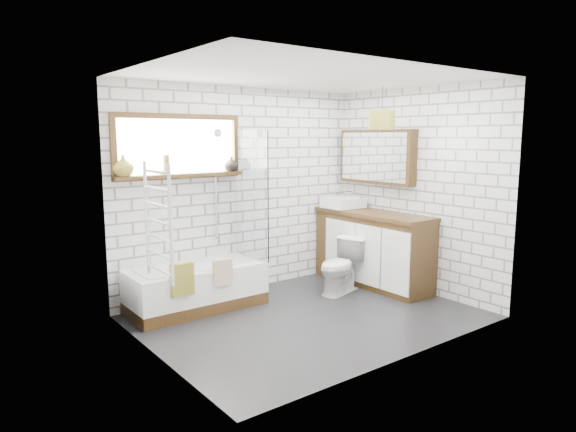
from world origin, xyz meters
TOP-DOWN VIEW (x-y plane):
  - floor at (0.00, 0.00)m, footprint 3.40×2.60m
  - ceiling at (0.00, 0.00)m, footprint 3.40×2.60m
  - wall_back at (0.00, 1.30)m, footprint 3.40×0.01m
  - wall_front at (0.00, -1.30)m, footprint 3.40×0.01m
  - wall_left at (-1.70, 0.00)m, footprint 0.01×2.60m
  - wall_right at (1.70, 0.00)m, footprint 0.01×2.60m
  - window at (-0.85, 1.26)m, footprint 1.52×0.16m
  - towel_radiator at (-1.66, 0.00)m, footprint 0.06×0.52m
  - mirror_cabinet at (1.62, 0.60)m, footprint 0.16×1.20m
  - shower_riser at (-0.40, 1.26)m, footprint 0.02×0.02m
  - bathtub at (-0.83, 0.97)m, footprint 1.50×0.66m
  - shower_screen at (-0.10, 0.97)m, footprint 0.02×0.72m
  - towel_green at (-1.16, 0.64)m, footprint 0.24×0.07m
  - towel_beige at (-0.69, 0.64)m, footprint 0.22×0.05m
  - vanity at (1.43, 0.45)m, footprint 0.54×1.68m
  - basin at (1.37, 0.95)m, footprint 0.48×0.42m
  - tap at (1.53, 0.95)m, footprint 0.03×0.03m
  - toilet at (0.86, 0.43)m, footprint 0.54×0.74m
  - vase_olive at (-1.50, 1.23)m, footprint 0.25×0.25m
  - vase_dark at (-0.20, 1.23)m, footprint 0.22×0.22m
  - bottle at (-1.02, 1.23)m, footprint 0.07×0.07m
  - pendant at (1.22, 0.15)m, footprint 0.30×0.30m

SIDE VIEW (x-z plane):
  - floor at x=0.00m, z-range -0.01..0.00m
  - bathtub at x=-0.83m, z-range 0.00..0.49m
  - toilet at x=0.86m, z-range 0.00..0.68m
  - towel_green at x=-1.16m, z-range 0.30..0.63m
  - towel_beige at x=-0.69m, z-range 0.32..0.61m
  - vanity at x=1.43m, z-range 0.00..0.96m
  - basin at x=1.37m, z-range 0.96..1.10m
  - tap at x=1.53m, z-range 1.01..1.18m
  - towel_radiator at x=-1.66m, z-range 0.70..1.70m
  - shower_screen at x=-0.10m, z-range 0.49..1.99m
  - wall_back at x=0.00m, z-range 0.00..2.50m
  - wall_front at x=0.00m, z-range 0.00..2.50m
  - wall_left at x=-1.70m, z-range 0.00..2.50m
  - wall_right at x=1.70m, z-range 0.00..2.50m
  - shower_riser at x=-0.40m, z-range 0.70..2.00m
  - vase_dark at x=-0.20m, z-range 1.48..1.66m
  - bottle at x=-1.02m, z-range 1.48..1.69m
  - vase_olive at x=-1.50m, z-range 1.48..1.70m
  - mirror_cabinet at x=1.62m, z-range 1.30..2.00m
  - window at x=-0.85m, z-range 1.46..2.14m
  - pendant at x=1.22m, z-range 1.99..2.21m
  - ceiling at x=0.00m, z-range 2.50..2.51m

